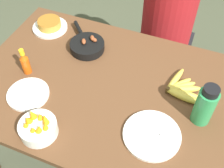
# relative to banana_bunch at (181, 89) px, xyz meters

# --- Properties ---
(ground_plane) EXTENTS (14.00, 14.00, 0.00)m
(ground_plane) POSITION_rel_banana_bunch_xyz_m (-0.34, -0.11, -0.73)
(ground_plane) COLOR #474C38
(dining_table) EXTENTS (1.50, 0.97, 0.71)m
(dining_table) POSITION_rel_banana_bunch_xyz_m (-0.34, -0.11, -0.11)
(dining_table) COLOR brown
(dining_table) RESTS_ON ground_plane
(banana_bunch) EXTENTS (0.20, 0.23, 0.04)m
(banana_bunch) POSITION_rel_banana_bunch_xyz_m (0.00, 0.00, 0.00)
(banana_bunch) COLOR gold
(banana_bunch) RESTS_ON dining_table
(skillet) EXTENTS (0.27, 0.28, 0.08)m
(skillet) POSITION_rel_banana_bunch_xyz_m (-0.59, 0.11, 0.01)
(skillet) COLOR black
(skillet) RESTS_ON dining_table
(frittata_plate_center) EXTENTS (0.22, 0.22, 0.06)m
(frittata_plate_center) POSITION_rel_banana_bunch_xyz_m (-0.89, 0.20, 0.01)
(frittata_plate_center) COLOR silver
(frittata_plate_center) RESTS_ON dining_table
(empty_plate_near_front) EXTENTS (0.27, 0.27, 0.02)m
(empty_plate_near_front) POSITION_rel_banana_bunch_xyz_m (-0.06, -0.31, -0.01)
(empty_plate_near_front) COLOR silver
(empty_plate_near_front) RESTS_ON dining_table
(empty_plate_far_left) EXTENTS (0.22, 0.22, 0.02)m
(empty_plate_far_left) POSITION_rel_banana_bunch_xyz_m (-0.72, -0.32, -0.01)
(empty_plate_far_left) COLOR silver
(empty_plate_far_left) RESTS_ON dining_table
(fruit_bowl_mango) EXTENTS (0.17, 0.17, 0.12)m
(fruit_bowl_mango) POSITION_rel_banana_bunch_xyz_m (-0.55, -0.49, 0.02)
(fruit_bowl_mango) COLOR silver
(fruit_bowl_mango) RESTS_ON dining_table
(water_bottle) EXTENTS (0.09, 0.09, 0.23)m
(water_bottle) POSITION_rel_banana_bunch_xyz_m (0.13, -0.13, 0.09)
(water_bottle) COLOR #2D9351
(water_bottle) RESTS_ON dining_table
(hot_sauce_bottle) EXTENTS (0.05, 0.05, 0.16)m
(hot_sauce_bottle) POSITION_rel_banana_bunch_xyz_m (-0.81, -0.18, 0.05)
(hot_sauce_bottle) COLOR #C64C0F
(hot_sauce_bottle) RESTS_ON dining_table
(person_figure) EXTENTS (0.40, 0.40, 1.19)m
(person_figure) POSITION_rel_banana_bunch_xyz_m (-0.23, 0.67, -0.25)
(person_figure) COLOR black
(person_figure) RESTS_ON ground_plane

